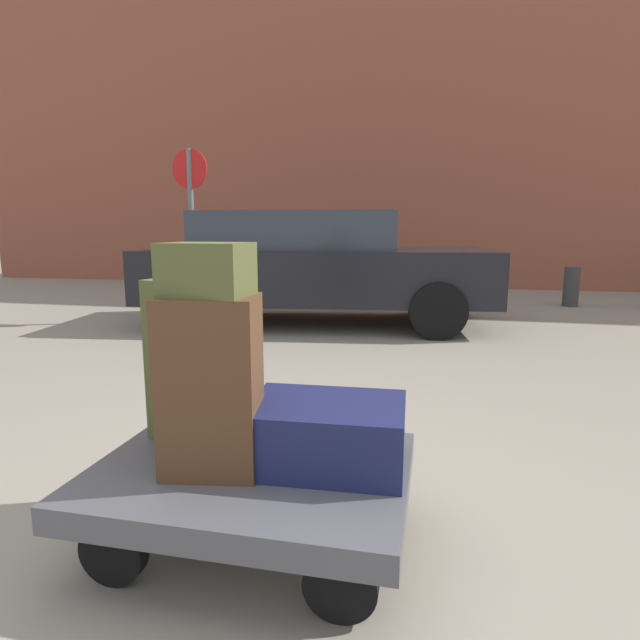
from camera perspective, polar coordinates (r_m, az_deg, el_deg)
ground_plane at (r=2.24m, az=-7.26°, el=-23.26°), size 60.00×60.00×0.00m
building_facade_brick at (r=12.16m, az=20.21°, el=23.76°), size 24.00×1.20×8.47m
luggage_cart at (r=2.10m, az=-7.43°, el=-17.08°), size 1.18×0.89×0.34m
suitcase_brown_rear_right at (r=1.95m, az=-11.76°, el=-6.93°), size 0.38×0.31×0.65m
suitcase_navy_rear_left at (r=2.02m, az=0.70°, el=-12.21°), size 0.60×0.45×0.24m
suitcase_olive_front_right at (r=2.26m, az=-13.94°, el=-4.25°), size 0.36×0.27×0.68m
duffel_bag_olive_topmost_pile at (r=1.87m, az=-12.21°, el=5.38°), size 0.30×0.23×0.19m
parked_car at (r=6.72m, az=-0.78°, el=6.05°), size 4.49×2.35×1.42m
bollard_kerb_near at (r=9.15m, az=25.66°, el=3.28°), size 0.23×0.23×0.62m
no_parking_sign at (r=7.09m, az=-13.81°, el=10.97°), size 0.50×0.07×2.22m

